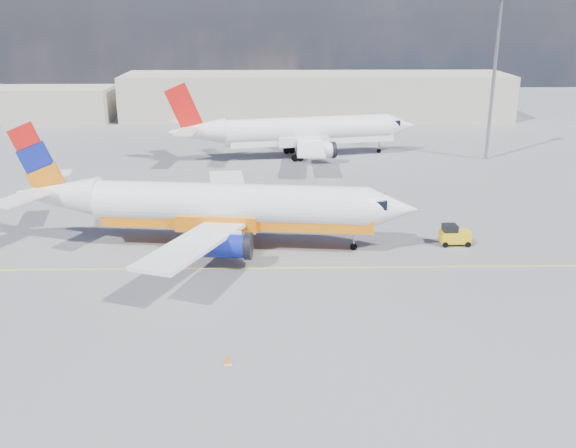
{
  "coord_description": "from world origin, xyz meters",
  "views": [
    {
      "loc": [
        -2.34,
        -44.19,
        19.89
      ],
      "look_at": [
        -1.47,
        3.63,
        3.5
      ],
      "focal_mm": 40.0,
      "sensor_mm": 36.0,
      "label": 1
    }
  ],
  "objects_px": {
    "main_jet": "(218,207)",
    "gse_tug": "(454,235)",
    "second_jet": "(300,132)",
    "traffic_cone": "(228,360)"
  },
  "relations": [
    {
      "from": "second_jet",
      "to": "main_jet",
      "type": "bearing_deg",
      "value": -115.53
    },
    {
      "from": "main_jet",
      "to": "gse_tug",
      "type": "relative_size",
      "value": 13.41
    },
    {
      "from": "second_jet",
      "to": "gse_tug",
      "type": "height_order",
      "value": "second_jet"
    },
    {
      "from": "main_jet",
      "to": "gse_tug",
      "type": "bearing_deg",
      "value": 6.12
    },
    {
      "from": "main_jet",
      "to": "gse_tug",
      "type": "height_order",
      "value": "main_jet"
    },
    {
      "from": "main_jet",
      "to": "traffic_cone",
      "type": "relative_size",
      "value": 60.02
    },
    {
      "from": "gse_tug",
      "to": "main_jet",
      "type": "bearing_deg",
      "value": 178.09
    },
    {
      "from": "main_jet",
      "to": "second_jet",
      "type": "bearing_deg",
      "value": 83.0
    },
    {
      "from": "main_jet",
      "to": "second_jet",
      "type": "xyz_separation_m",
      "value": [
        8.27,
        34.19,
        -0.05
      ]
    },
    {
      "from": "main_jet",
      "to": "gse_tug",
      "type": "xyz_separation_m",
      "value": [
        20.43,
        -0.17,
        -2.68
      ]
    }
  ]
}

